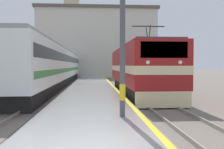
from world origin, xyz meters
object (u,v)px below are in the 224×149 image
at_px(clock_tower, 72,8).
at_px(passenger_train, 61,66).
at_px(locomotive_train, 138,69).
at_px(catenary_mast, 127,12).

bearing_deg(clock_tower, passenger_train, -87.96).
relative_size(locomotive_train, passenger_train, 0.34).
relative_size(passenger_train, catenary_mast, 5.97).
xyz_separation_m(catenary_mast, clock_tower, (-6.25, 52.71, 11.41)).
bearing_deg(catenary_mast, clock_tower, 96.76).
height_order(locomotive_train, passenger_train, locomotive_train).
distance_m(passenger_train, catenary_mast, 24.09).
bearing_deg(clock_tower, locomotive_train, -78.72).
xyz_separation_m(passenger_train, catenary_mast, (5.20, -23.43, 2.00)).
xyz_separation_m(locomotive_train, clock_tower, (-8.45, 42.39, 13.64)).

